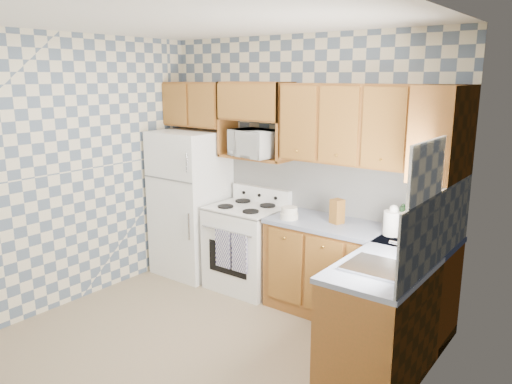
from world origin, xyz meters
TOP-DOWN VIEW (x-y plane):
  - floor at (0.00, 0.00)m, footprint 3.40×3.40m
  - back_wall at (0.00, 1.60)m, footprint 3.40×0.02m
  - right_wall at (1.70, 0.00)m, footprint 0.02×3.20m
  - backsplash_back at (0.40, 1.59)m, footprint 2.60×0.02m
  - backsplash_right at (1.69, 0.80)m, footprint 0.02×1.60m
  - refrigerator at (-1.27, 1.25)m, footprint 0.75×0.70m
  - stove_body at (-0.47, 1.28)m, footprint 0.76×0.65m
  - cooktop at (-0.47, 1.28)m, footprint 0.76×0.65m
  - backguard at (-0.47, 1.55)m, footprint 0.76×0.08m
  - dish_towel_left at (-0.51, 0.93)m, footprint 0.19×0.02m
  - dish_towel_right at (-0.29, 0.93)m, footprint 0.19×0.02m
  - base_cabinets_back at (0.82, 1.30)m, footprint 1.75×0.60m
  - base_cabinets_right at (1.40, 0.80)m, footprint 0.60×1.60m
  - countertop_back at (0.82, 1.30)m, footprint 1.77×0.63m
  - countertop_right at (1.40, 0.80)m, footprint 0.63×1.60m
  - upper_cabinets_back at (0.82, 1.44)m, footprint 1.75×0.33m
  - upper_cabinets_fridge at (-1.29, 1.44)m, footprint 0.82×0.33m
  - upper_cabinets_right at (1.53, 1.25)m, footprint 0.33×0.70m
  - microwave_shelf at (-0.47, 1.44)m, footprint 0.80×0.33m
  - microwave at (-0.43, 1.38)m, footprint 0.57×0.44m
  - sink at (1.40, 0.45)m, footprint 0.48×0.40m
  - window at (1.69, 0.45)m, footprint 0.02×0.66m
  - bottle_0 at (1.38, 1.26)m, footprint 0.06×0.06m
  - bottle_1 at (1.48, 1.20)m, footprint 0.06×0.06m
  - bottle_2 at (1.53, 1.30)m, footprint 0.06×0.06m
  - bottle_3 at (1.31, 1.18)m, footprint 0.06×0.06m
  - bottle_4 at (1.23, 1.32)m, footprint 0.06×0.06m
  - knife_block at (0.60, 1.30)m, footprint 0.13×0.13m
  - electric_kettle at (1.16, 1.27)m, footprint 0.17×0.17m
  - food_containers at (0.16, 1.15)m, footprint 0.18×0.18m
  - soap_bottle at (1.62, 0.28)m, footprint 0.06×0.06m

SIDE VIEW (x-z plane):
  - floor at x=0.00m, z-range 0.00..0.00m
  - base_cabinets_back at x=0.82m, z-range 0.00..0.88m
  - base_cabinets_right at x=1.40m, z-range 0.00..0.88m
  - stove_body at x=-0.47m, z-range 0.00..0.90m
  - dish_towel_left at x=-0.51m, z-range 0.33..0.73m
  - dish_towel_right at x=-0.29m, z-range 0.33..0.73m
  - refrigerator at x=-1.27m, z-range 0.00..1.68m
  - countertop_back at x=0.82m, z-range 0.88..0.92m
  - countertop_right at x=1.40m, z-range 0.88..0.92m
  - cooktop at x=-0.47m, z-range 0.89..0.92m
  - sink at x=1.40m, z-range 0.91..0.94m
  - food_containers at x=0.16m, z-range 0.92..1.04m
  - backguard at x=-0.47m, z-range 0.92..1.08m
  - soap_bottle at x=1.62m, z-range 0.92..1.09m
  - electric_kettle at x=1.16m, z-range 0.92..1.13m
  - bottle_3 at x=1.31m, z-range 0.92..1.15m
  - knife_block at x=0.60m, z-range 0.92..1.15m
  - bottle_2 at x=1.53m, z-range 0.92..1.17m
  - bottle_4 at x=1.23m, z-range 0.92..1.18m
  - bottle_1 at x=1.48m, z-range 0.92..1.19m
  - bottle_0 at x=1.38m, z-range 0.92..1.21m
  - backsplash_back at x=0.40m, z-range 0.92..1.48m
  - backsplash_right at x=1.69m, z-range 0.92..1.48m
  - back_wall at x=0.00m, z-range 0.00..2.70m
  - right_wall at x=1.70m, z-range 0.00..2.70m
  - microwave_shelf at x=-0.47m, z-range 1.42..1.45m
  - window at x=1.69m, z-range 1.02..1.88m
  - microwave at x=-0.43m, z-range 1.45..1.74m
  - upper_cabinets_back at x=0.82m, z-range 1.48..2.22m
  - upper_cabinets_right at x=1.53m, z-range 1.48..2.22m
  - upper_cabinets_fridge at x=-1.29m, z-range 1.72..2.22m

